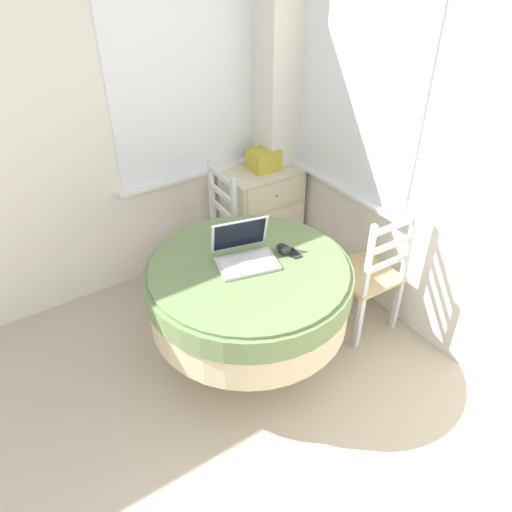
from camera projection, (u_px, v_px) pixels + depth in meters
corner_room_shell at (269, 166)px, 2.72m from camera, size 4.45×4.96×2.55m
round_dining_table at (249, 289)px, 2.95m from camera, size 1.21×1.21×0.75m
laptop at (245, 253)px, 2.87m from camera, size 0.40×0.35×0.23m
computer_mouse at (283, 249)px, 2.94m from camera, size 0.07×0.11×0.05m
cell_phone at (294, 253)px, 2.95m from camera, size 0.06×0.11×0.01m
dining_chair_near_back_window at (208, 236)px, 3.68m from camera, size 0.42×0.40×0.95m
dining_chair_near_right_window at (370, 275)px, 3.29m from camera, size 0.40×0.42×0.95m
corner_cabinet at (262, 212)px, 4.10m from camera, size 0.61×0.41×0.76m
storage_box at (264, 159)px, 3.85m from camera, size 0.22×0.19×0.16m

